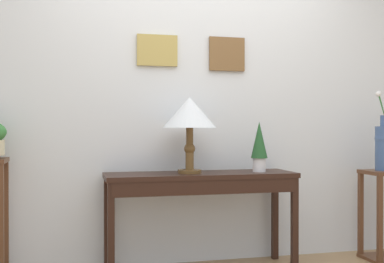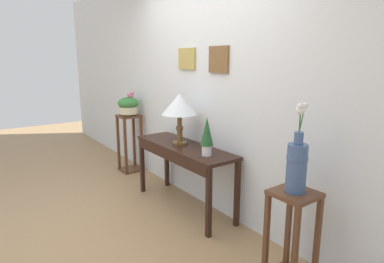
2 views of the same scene
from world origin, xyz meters
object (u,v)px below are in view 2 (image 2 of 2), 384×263
Objects in this scene: table_lamp at (179,106)px; pedestal_stand_right at (291,237)px; planter_bowl_wide_left at (128,105)px; pedestal_stand_left at (130,143)px; potted_plant_on_console at (207,135)px; flower_vase_tall_right at (297,162)px; console_table at (182,154)px.

table_lamp reaches higher than pedestal_stand_right.
table_lamp is 1.58× the size of planter_bowl_wide_left.
pedestal_stand_left is 2.42× the size of planter_bowl_wide_left.
table_lamp is 0.57m from potted_plant_on_console.
pedestal_stand_right is 0.58m from flower_vase_tall_right.
flower_vase_tall_right is at bearing -2.21° from table_lamp.
console_table is 1.54m from planter_bowl_wide_left.
console_table is 1.64× the size of pedestal_stand_left.
table_lamp is at bearing 177.81° from pedestal_stand_right.
console_table is 0.52m from table_lamp.
pedestal_stand_left is 3.00m from pedestal_stand_right.
planter_bowl_wide_left is 3.00m from flower_vase_tall_right.
pedestal_stand_left is at bearing 177.93° from flower_vase_tall_right.
flower_vase_tall_right reaches higher than console_table.
pedestal_stand_left is at bearing 177.57° from potted_plant_on_console.
table_lamp reaches higher than potted_plant_on_console.
console_table is 3.98× the size of planter_bowl_wide_left.
planter_bowl_wide_left reaches higher than console_table.
planter_bowl_wide_left is 3.06m from pedestal_stand_right.
flower_vase_tall_right reaches higher than potted_plant_on_console.
flower_vase_tall_right is at bearing -1.37° from console_table.
console_table is at bearing 178.66° from pedestal_stand_right.
table_lamp is (-0.08, 0.03, 0.52)m from console_table.
pedestal_stand_left is 1.31× the size of flower_vase_tall_right.
pedestal_stand_right is at bearing -2.19° from table_lamp.
planter_bowl_wide_left is at bearing 62.85° from pedestal_stand_left.
potted_plant_on_console is 2.01m from pedestal_stand_left.
pedestal_stand_left reaches higher than console_table.
pedestal_stand_left is at bearing -117.15° from planter_bowl_wide_left.
console_table is 2.16× the size of flower_vase_tall_right.
flower_vase_tall_right is at bearing -46.76° from pedestal_stand_right.
console_table is 1.52m from pedestal_stand_right.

